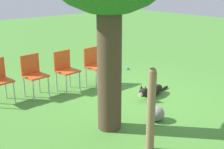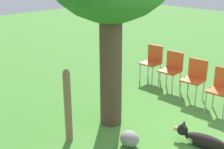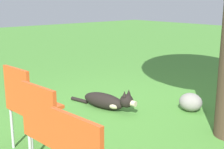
% 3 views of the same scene
% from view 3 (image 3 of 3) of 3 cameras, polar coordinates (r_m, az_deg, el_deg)
% --- Properties ---
extents(ground_plane, '(30.00, 30.00, 0.00)m').
position_cam_3_polar(ground_plane, '(4.19, 6.05, -8.24)').
color(ground_plane, '#478433').
extents(dog, '(0.37, 1.19, 0.35)m').
position_cam_3_polar(dog, '(4.51, -0.79, -4.90)').
color(dog, black).
rests_on(dog, ground_plane).
extents(red_chair_0, '(0.45, 0.47, 0.91)m').
position_cam_3_polar(red_chair_0, '(3.29, -15.09, -4.89)').
color(red_chair_0, '#D14C1E').
rests_on(red_chair_0, ground_plane).
extents(red_chair_1, '(0.45, 0.47, 0.91)m').
position_cam_3_polar(red_chair_1, '(2.62, -10.95, -9.41)').
color(red_chair_1, '#D14C1E').
rests_on(red_chair_1, ground_plane).
extents(garden_rock, '(0.30, 0.33, 0.26)m').
position_cam_3_polar(garden_rock, '(4.58, 14.18, -4.93)').
color(garden_rock, gray).
rests_on(garden_rock, ground_plane).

